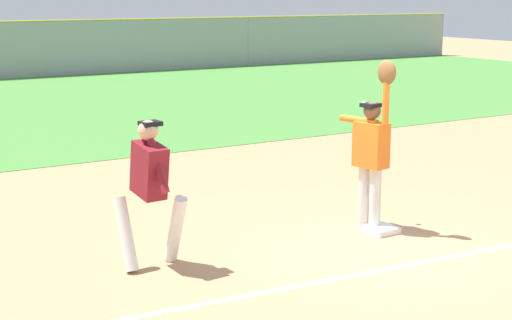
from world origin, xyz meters
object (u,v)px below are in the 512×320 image
(fielder, at_px, (372,147))
(parked_car_black, at_px, (232,46))
(first_base, at_px, (381,229))
(runner, at_px, (150,183))
(parked_car_tan, at_px, (131,50))
(baseball, at_px, (364,104))

(fielder, relative_size, parked_car_black, 0.51)
(first_base, height_order, runner, runner)
(fielder, bearing_deg, first_base, 86.14)
(parked_car_tan, bearing_deg, first_base, -100.21)
(first_base, height_order, parked_car_black, parked_car_black)
(runner, bearing_deg, fielder, -6.42)
(parked_car_tan, distance_m, parked_car_black, 5.04)
(fielder, bearing_deg, baseball, -121.25)
(fielder, xyz_separation_m, baseball, (0.13, 0.36, 0.52))
(runner, height_order, parked_car_black, runner)
(first_base, relative_size, baseball, 5.14)
(baseball, bearing_deg, fielder, -110.61)
(baseball, bearing_deg, first_base, -101.01)
(first_base, bearing_deg, baseball, 78.99)
(runner, relative_size, parked_car_tan, 0.38)
(runner, bearing_deg, baseball, 0.01)
(fielder, relative_size, runner, 1.33)
(parked_car_black, bearing_deg, fielder, -112.40)
(parked_car_tan, height_order, parked_car_black, same)
(runner, bearing_deg, parked_car_black, 54.81)
(runner, xyz_separation_m, baseball, (3.25, 0.22, 0.64))
(parked_car_tan, xyz_separation_m, parked_car_black, (5.04, -0.06, 0.00))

